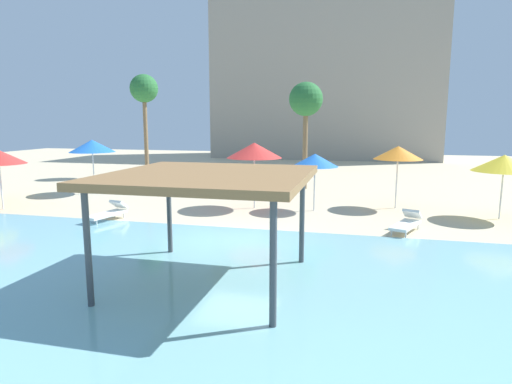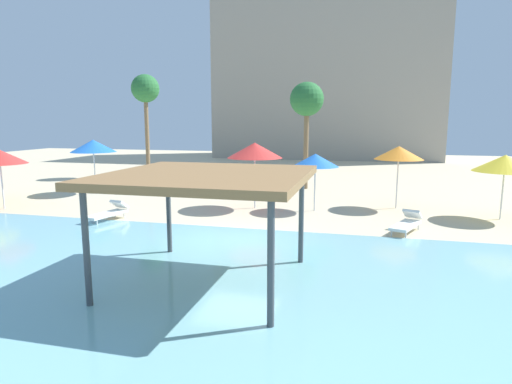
{
  "view_description": "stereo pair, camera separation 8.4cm",
  "coord_description": "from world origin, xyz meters",
  "px_view_note": "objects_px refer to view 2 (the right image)",
  "views": [
    {
      "loc": [
        3.85,
        -13.2,
        3.88
      ],
      "look_at": [
        0.11,
        2.0,
        1.3
      ],
      "focal_mm": 30.45,
      "sensor_mm": 36.0,
      "label": 1
    },
    {
      "loc": [
        3.93,
        -13.18,
        3.88
      ],
      "look_at": [
        0.11,
        2.0,
        1.3
      ],
      "focal_mm": 30.45,
      "sensor_mm": 36.0,
      "label": 2
    }
  ],
  "objects_px": {
    "beach_umbrella_blue_7": "(315,160)",
    "lounge_chair_2": "(407,223)",
    "shade_pavilion": "(207,179)",
    "beach_umbrella_orange_5": "(399,153)",
    "beach_umbrella_red_0": "(0,157)",
    "beach_umbrella_yellow_4": "(505,163)",
    "beach_umbrella_blue_1": "(93,146)",
    "palm_tree_0": "(307,102)",
    "beach_umbrella_red_2": "(255,150)",
    "lounge_chair_0": "(109,212)",
    "palm_tree_1": "(145,91)"
  },
  "relations": [
    {
      "from": "beach_umbrella_red_0",
      "to": "beach_umbrella_orange_5",
      "type": "relative_size",
      "value": 0.95
    },
    {
      "from": "shade_pavilion",
      "to": "palm_tree_0",
      "type": "height_order",
      "value": "palm_tree_0"
    },
    {
      "from": "beach_umbrella_blue_7",
      "to": "lounge_chair_2",
      "type": "relative_size",
      "value": 1.25
    },
    {
      "from": "palm_tree_0",
      "to": "beach_umbrella_blue_7",
      "type": "bearing_deg",
      "value": -78.69
    },
    {
      "from": "shade_pavilion",
      "to": "beach_umbrella_orange_5",
      "type": "height_order",
      "value": "beach_umbrella_orange_5"
    },
    {
      "from": "beach_umbrella_orange_5",
      "to": "beach_umbrella_red_2",
      "type": "bearing_deg",
      "value": -166.28
    },
    {
      "from": "beach_umbrella_red_2",
      "to": "palm_tree_1",
      "type": "bearing_deg",
      "value": 137.96
    },
    {
      "from": "shade_pavilion",
      "to": "palm_tree_0",
      "type": "distance_m",
      "value": 15.45
    },
    {
      "from": "beach_umbrella_red_0",
      "to": "lounge_chair_2",
      "type": "xyz_separation_m",
      "value": [
        17.02,
        0.11,
        -1.99
      ]
    },
    {
      "from": "beach_umbrella_yellow_4",
      "to": "beach_umbrella_blue_7",
      "type": "height_order",
      "value": "beach_umbrella_yellow_4"
    },
    {
      "from": "lounge_chair_2",
      "to": "shade_pavilion",
      "type": "bearing_deg",
      "value": -17.09
    },
    {
      "from": "beach_umbrella_blue_1",
      "to": "beach_umbrella_blue_7",
      "type": "distance_m",
      "value": 12.05
    },
    {
      "from": "shade_pavilion",
      "to": "lounge_chair_0",
      "type": "bearing_deg",
      "value": 138.99
    },
    {
      "from": "palm_tree_0",
      "to": "beach_umbrella_red_2",
      "type": "bearing_deg",
      "value": -102.94
    },
    {
      "from": "beach_umbrella_yellow_4",
      "to": "palm_tree_0",
      "type": "xyz_separation_m",
      "value": [
        -8.59,
        6.01,
        2.7
      ]
    },
    {
      "from": "beach_umbrella_blue_1",
      "to": "palm_tree_1",
      "type": "height_order",
      "value": "palm_tree_1"
    },
    {
      "from": "beach_umbrella_red_2",
      "to": "beach_umbrella_blue_7",
      "type": "xyz_separation_m",
      "value": [
        2.66,
        0.08,
        -0.39
      ]
    },
    {
      "from": "lounge_chair_2",
      "to": "palm_tree_1",
      "type": "xyz_separation_m",
      "value": [
        -16.24,
        11.79,
        5.52
      ]
    },
    {
      "from": "beach_umbrella_red_0",
      "to": "beach_umbrella_blue_7",
      "type": "height_order",
      "value": "beach_umbrella_red_0"
    },
    {
      "from": "beach_umbrella_yellow_4",
      "to": "lounge_chair_0",
      "type": "xyz_separation_m",
      "value": [
        -14.98,
        -3.94,
        -1.91
      ]
    },
    {
      "from": "beach_umbrella_orange_5",
      "to": "palm_tree_1",
      "type": "distance_m",
      "value": 18.12
    },
    {
      "from": "beach_umbrella_blue_7",
      "to": "lounge_chair_0",
      "type": "height_order",
      "value": "beach_umbrella_blue_7"
    },
    {
      "from": "beach_umbrella_red_2",
      "to": "beach_umbrella_orange_5",
      "type": "distance_m",
      "value": 6.33
    },
    {
      "from": "lounge_chair_0",
      "to": "palm_tree_1",
      "type": "relative_size",
      "value": 0.28
    },
    {
      "from": "beach_umbrella_red_0",
      "to": "lounge_chair_2",
      "type": "relative_size",
      "value": 1.33
    },
    {
      "from": "beach_umbrella_blue_7",
      "to": "lounge_chair_2",
      "type": "bearing_deg",
      "value": -38.57
    },
    {
      "from": "beach_umbrella_orange_5",
      "to": "palm_tree_0",
      "type": "bearing_deg",
      "value": 135.0
    },
    {
      "from": "beach_umbrella_orange_5",
      "to": "lounge_chair_2",
      "type": "xyz_separation_m",
      "value": [
        0.1,
        -4.28,
        -2.15
      ]
    },
    {
      "from": "shade_pavilion",
      "to": "beach_umbrella_yellow_4",
      "type": "bearing_deg",
      "value": 46.22
    },
    {
      "from": "beach_umbrella_blue_7",
      "to": "lounge_chair_2",
      "type": "height_order",
      "value": "beach_umbrella_blue_7"
    },
    {
      "from": "palm_tree_0",
      "to": "beach_umbrella_blue_1",
      "type": "bearing_deg",
      "value": -157.28
    },
    {
      "from": "shade_pavilion",
      "to": "palm_tree_0",
      "type": "relative_size",
      "value": 0.76
    },
    {
      "from": "shade_pavilion",
      "to": "beach_umbrella_blue_1",
      "type": "bearing_deg",
      "value": 134.06
    },
    {
      "from": "beach_umbrella_red_0",
      "to": "palm_tree_1",
      "type": "height_order",
      "value": "palm_tree_1"
    },
    {
      "from": "beach_umbrella_red_2",
      "to": "beach_umbrella_red_0",
      "type": "bearing_deg",
      "value": -165.01
    },
    {
      "from": "lounge_chair_0",
      "to": "lounge_chair_2",
      "type": "relative_size",
      "value": 1.0
    },
    {
      "from": "shade_pavilion",
      "to": "beach_umbrella_orange_5",
      "type": "xyz_separation_m",
      "value": [
        4.99,
        10.55,
        -0.04
      ]
    },
    {
      "from": "beach_umbrella_red_0",
      "to": "beach_umbrella_yellow_4",
      "type": "bearing_deg",
      "value": 8.45
    },
    {
      "from": "shade_pavilion",
      "to": "beach_umbrella_orange_5",
      "type": "relative_size",
      "value": 1.65
    },
    {
      "from": "beach_umbrella_blue_1",
      "to": "palm_tree_1",
      "type": "xyz_separation_m",
      "value": [
        -0.72,
        7.28,
        3.3
      ]
    },
    {
      "from": "beach_umbrella_red_2",
      "to": "beach_umbrella_yellow_4",
      "type": "xyz_separation_m",
      "value": [
        10.02,
        0.2,
        -0.35
      ]
    },
    {
      "from": "palm_tree_0",
      "to": "palm_tree_1",
      "type": "height_order",
      "value": "palm_tree_1"
    },
    {
      "from": "beach_umbrella_blue_1",
      "to": "beach_umbrella_red_2",
      "type": "relative_size",
      "value": 0.98
    },
    {
      "from": "lounge_chair_0",
      "to": "lounge_chair_2",
      "type": "bearing_deg",
      "value": 106.49
    },
    {
      "from": "shade_pavilion",
      "to": "lounge_chair_0",
      "type": "xyz_separation_m",
      "value": [
        -6.11,
        5.31,
        -2.19
      ]
    },
    {
      "from": "shade_pavilion",
      "to": "beach_umbrella_blue_7",
      "type": "relative_size",
      "value": 1.85
    },
    {
      "from": "palm_tree_0",
      "to": "beach_umbrella_red_0",
      "type": "bearing_deg",
      "value": -143.28
    },
    {
      "from": "beach_umbrella_red_0",
      "to": "lounge_chair_0",
      "type": "height_order",
      "value": "beach_umbrella_red_0"
    },
    {
      "from": "beach_umbrella_blue_7",
      "to": "beach_umbrella_orange_5",
      "type": "bearing_deg",
      "value": 22.09
    },
    {
      "from": "beach_umbrella_blue_7",
      "to": "lounge_chair_0",
      "type": "distance_m",
      "value": 8.72
    }
  ]
}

